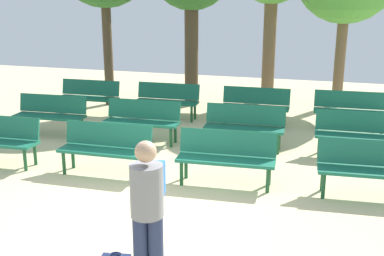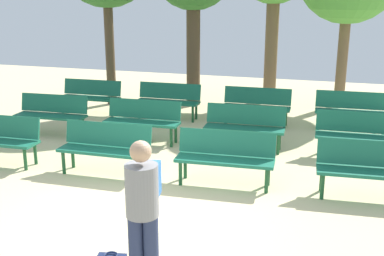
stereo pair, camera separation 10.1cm
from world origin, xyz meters
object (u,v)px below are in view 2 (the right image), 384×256
Objects in this scene: bench_r1_c1 at (143,118)px; bench_r2_c3 at (351,108)px; bench_r1_c3 at (359,132)px; bench_r0_c1 at (105,145)px; bench_r0_c3 at (371,166)px; visitor_with_backpack at (143,206)px; bench_r2_c2 at (257,104)px; bench_r2_c1 at (168,99)px; bench_r1_c2 at (245,124)px; bench_r2_c0 at (91,95)px; bench_r0_c2 at (225,155)px; bench_r1_c0 at (52,112)px.

bench_r1_c1 and bench_r2_c3 have the same top height.
bench_r0_c1 is at bearing -155.20° from bench_r1_c3.
bench_r1_c1 is (-4.46, 1.64, 0.00)m from bench_r0_c3.
bench_r2_c2 is at bearing -100.97° from visitor_with_backpack.
bench_r0_c3 is 1.01× the size of bench_r2_c1.
bench_r0_c1 is at bearing -88.71° from bench_r1_c1.
bench_r2_c0 is (-4.40, 1.65, 0.00)m from bench_r1_c2.
bench_r1_c1 is at bearing 137.43° from bench_r0_c2.
bench_r1_c1 is 1.00× the size of bench_r1_c3.
bench_r2_c1 is at bearing 2.51° from bench_r2_c0.
visitor_with_backpack is (-0.07, -5.00, 0.43)m from bench_r1_c2.
bench_r1_c1 is at bearing -136.67° from bench_r2_c2.
bench_r2_c0 is at bearing 138.52° from bench_r1_c1.
bench_r2_c2 is 0.98× the size of visitor_with_backpack.
bench_r0_c2 is 1.95m from bench_r1_c2.
bench_r0_c3 is (2.24, 0.13, 0.00)m from bench_r0_c2.
bench_r0_c2 is 2.84m from bench_r1_c1.
bench_r1_c3 is 1.00× the size of bench_r2_c3.
bench_r2_c0 is (-6.71, 3.47, 0.00)m from bench_r0_c3.
bench_r0_c3 is at bearing -88.51° from bench_r1_c3.
bench_r1_c1 and bench_r2_c0 have the same top height.
visitor_with_backpack is (1.96, -2.90, 0.43)m from bench_r0_c1.
bench_r1_c0 is 4.30m from bench_r1_c2.
bench_r1_c0 is at bearing 139.60° from bench_r0_c1.
bench_r2_c2 is 2.16m from bench_r2_c3.
visitor_with_backpack is at bearing -131.42° from bench_r0_c3.
bench_r2_c0 is (-2.37, 3.75, 0.00)m from bench_r0_c1.
bench_r1_c2 is 1.00× the size of bench_r2_c0.
bench_r0_c3 is 7.56m from bench_r2_c0.
bench_r2_c0 is (-6.58, 1.59, 0.00)m from bench_r1_c3.
bench_r0_c3 and bench_r1_c0 have the same top height.
visitor_with_backpack reaches higher than bench_r2_c0.
bench_r2_c0 and bench_r2_c1 have the same top height.
bench_r0_c1 is at bearing -42.42° from bench_r1_c0.
bench_r1_c0 is (-4.36, 1.67, 0.00)m from bench_r0_c2.
bench_r2_c2 is at bearing 23.69° from bench_r1_c0.
bench_r1_c2 is at bearing -101.96° from visitor_with_backpack.
visitor_with_backpack is at bearing -93.75° from bench_r1_c2.
bench_r2_c0 is at bearing 156.43° from bench_r1_c2.
bench_r0_c3 is at bearing -58.87° from bench_r2_c2.
bench_r0_c2 is at bearing -90.87° from bench_r1_c2.
bench_r1_c3 is 1.00× the size of bench_r2_c1.
bench_r2_c1 is 1.00× the size of bench_r2_c3.
visitor_with_backpack reaches higher than bench_r2_c2.
bench_r1_c2 is (-2.31, 1.82, 0.00)m from bench_r0_c3.
bench_r1_c2 is 1.01× the size of bench_r2_c2.
bench_r2_c2 is at bearing 138.88° from bench_r1_c3.
bench_r1_c1 is 4.34m from bench_r1_c3.
visitor_with_backpack is (4.33, -6.65, 0.43)m from bench_r2_c0.
bench_r1_c0 is 1.93m from bench_r2_c0.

